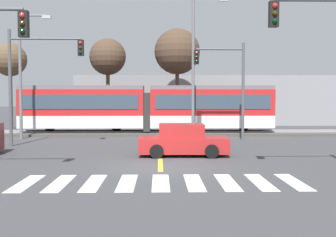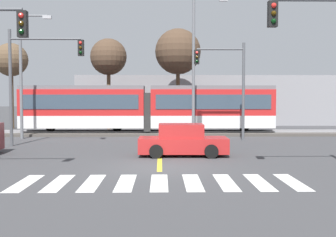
{
  "view_description": "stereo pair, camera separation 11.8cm",
  "coord_description": "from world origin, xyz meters",
  "px_view_note": "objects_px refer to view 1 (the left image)",
  "views": [
    {
      "loc": [
        -0.05,
        -16.73,
        2.85
      ],
      "look_at": [
        0.44,
        6.56,
        1.6
      ],
      "focal_mm": 45.0,
      "sensor_mm": 36.0,
      "label": 1
    },
    {
      "loc": [
        0.06,
        -16.73,
        2.85
      ],
      "look_at": [
        0.44,
        6.56,
        1.6
      ],
      "focal_mm": 45.0,
      "sensor_mm": 36.0,
      "label": 2
    }
  ],
  "objects_px": {
    "sedan_crossing": "(183,141)",
    "bare_tree_west": "(108,58)",
    "traffic_light_mid_left": "(34,70)",
    "traffic_light_far_right": "(227,77)",
    "street_lamp_west": "(23,67)",
    "bare_tree_east": "(177,52)",
    "light_rail_tram": "(147,107)",
    "street_lamp_centre": "(196,58)",
    "bare_tree_far_west": "(10,60)"
  },
  "relations": [
    {
      "from": "bare_tree_west",
      "to": "bare_tree_far_west",
      "type": "bearing_deg",
      "value": 174.31
    },
    {
      "from": "street_lamp_west",
      "to": "sedan_crossing",
      "type": "bearing_deg",
      "value": -38.93
    },
    {
      "from": "traffic_light_far_right",
      "to": "bare_tree_west",
      "type": "bearing_deg",
      "value": 133.18
    },
    {
      "from": "bare_tree_west",
      "to": "bare_tree_east",
      "type": "height_order",
      "value": "bare_tree_east"
    },
    {
      "from": "traffic_light_far_right",
      "to": "bare_tree_east",
      "type": "height_order",
      "value": "bare_tree_east"
    },
    {
      "from": "street_lamp_west",
      "to": "bare_tree_east",
      "type": "relative_size",
      "value": 0.97
    },
    {
      "from": "sedan_crossing",
      "to": "street_lamp_west",
      "type": "xyz_separation_m",
      "value": [
        -10.1,
        8.16,
        4.03
      ]
    },
    {
      "from": "traffic_light_far_right",
      "to": "bare_tree_far_west",
      "type": "bearing_deg",
      "value": 149.61
    },
    {
      "from": "light_rail_tram",
      "to": "street_lamp_west",
      "type": "distance_m",
      "value": 9.11
    },
    {
      "from": "street_lamp_centre",
      "to": "bare_tree_west",
      "type": "xyz_separation_m",
      "value": [
        -6.87,
        7.78,
        0.72
      ]
    },
    {
      "from": "sedan_crossing",
      "to": "bare_tree_east",
      "type": "relative_size",
      "value": 0.49
    },
    {
      "from": "street_lamp_centre",
      "to": "light_rail_tram",
      "type": "bearing_deg",
      "value": 138.82
    },
    {
      "from": "sedan_crossing",
      "to": "street_lamp_west",
      "type": "bearing_deg",
      "value": 141.07
    },
    {
      "from": "traffic_light_far_right",
      "to": "bare_tree_east",
      "type": "distance_m",
      "value": 9.84
    },
    {
      "from": "traffic_light_mid_left",
      "to": "street_lamp_centre",
      "type": "height_order",
      "value": "street_lamp_centre"
    },
    {
      "from": "bare_tree_far_west",
      "to": "bare_tree_east",
      "type": "xyz_separation_m",
      "value": [
        14.49,
        -1.03,
        0.66
      ]
    },
    {
      "from": "traffic_light_far_right",
      "to": "street_lamp_west",
      "type": "bearing_deg",
      "value": 174.75
    },
    {
      "from": "light_rail_tram",
      "to": "traffic_light_mid_left",
      "type": "distance_m",
      "value": 9.83
    },
    {
      "from": "traffic_light_mid_left",
      "to": "street_lamp_west",
      "type": "height_order",
      "value": "street_lamp_west"
    },
    {
      "from": "street_lamp_west",
      "to": "traffic_light_far_right",
      "type": "bearing_deg",
      "value": -5.25
    },
    {
      "from": "light_rail_tram",
      "to": "traffic_light_far_right",
      "type": "xyz_separation_m",
      "value": [
        5.22,
        -4.46,
        2.04
      ]
    },
    {
      "from": "sedan_crossing",
      "to": "traffic_light_mid_left",
      "type": "bearing_deg",
      "value": 153.49
    },
    {
      "from": "street_lamp_centre",
      "to": "bare_tree_east",
      "type": "distance_m",
      "value": 7.75
    },
    {
      "from": "light_rail_tram",
      "to": "traffic_light_far_right",
      "type": "relative_size",
      "value": 2.96
    },
    {
      "from": "traffic_light_mid_left",
      "to": "bare_tree_west",
      "type": "bearing_deg",
      "value": 77.6
    },
    {
      "from": "traffic_light_mid_left",
      "to": "bare_tree_west",
      "type": "height_order",
      "value": "bare_tree_west"
    },
    {
      "from": "traffic_light_mid_left",
      "to": "street_lamp_centre",
      "type": "relative_size",
      "value": 0.69
    },
    {
      "from": "street_lamp_centre",
      "to": "bare_tree_west",
      "type": "distance_m",
      "value": 10.4
    },
    {
      "from": "street_lamp_west",
      "to": "bare_tree_west",
      "type": "relative_size",
      "value": 1.07
    },
    {
      "from": "traffic_light_mid_left",
      "to": "street_lamp_centre",
      "type": "distance_m",
      "value": 10.54
    },
    {
      "from": "traffic_light_mid_left",
      "to": "bare_tree_west",
      "type": "relative_size",
      "value": 0.85
    },
    {
      "from": "light_rail_tram",
      "to": "street_lamp_centre",
      "type": "xyz_separation_m",
      "value": [
        3.39,
        -2.96,
        3.35
      ]
    },
    {
      "from": "street_lamp_centre",
      "to": "bare_tree_far_west",
      "type": "xyz_separation_m",
      "value": [
        -15.44,
        8.63,
        0.53
      ]
    },
    {
      "from": "traffic_light_mid_left",
      "to": "street_lamp_west",
      "type": "relative_size",
      "value": 0.79
    },
    {
      "from": "traffic_light_far_right",
      "to": "bare_tree_east",
      "type": "relative_size",
      "value": 0.73
    },
    {
      "from": "street_lamp_centre",
      "to": "bare_tree_far_west",
      "type": "relative_size",
      "value": 1.28
    },
    {
      "from": "traffic_light_far_right",
      "to": "street_lamp_west",
      "type": "xyz_separation_m",
      "value": [
        -13.3,
        1.22,
        0.65
      ]
    },
    {
      "from": "light_rail_tram",
      "to": "bare_tree_far_west",
      "type": "height_order",
      "value": "bare_tree_far_west"
    },
    {
      "from": "bare_tree_far_west",
      "to": "bare_tree_west",
      "type": "relative_size",
      "value": 0.96
    },
    {
      "from": "bare_tree_far_west",
      "to": "street_lamp_centre",
      "type": "bearing_deg",
      "value": -29.21
    },
    {
      "from": "street_lamp_centre",
      "to": "bare_tree_west",
      "type": "height_order",
      "value": "street_lamp_centre"
    },
    {
      "from": "street_lamp_west",
      "to": "street_lamp_centre",
      "type": "xyz_separation_m",
      "value": [
        11.46,
        0.28,
        0.67
      ]
    },
    {
      "from": "light_rail_tram",
      "to": "street_lamp_centre",
      "type": "distance_m",
      "value": 5.61
    },
    {
      "from": "light_rail_tram",
      "to": "bare_tree_east",
      "type": "xyz_separation_m",
      "value": [
        2.44,
        4.64,
        4.54
      ]
    },
    {
      "from": "traffic_light_far_right",
      "to": "traffic_light_mid_left",
      "type": "bearing_deg",
      "value": -165.89
    },
    {
      "from": "light_rail_tram",
      "to": "sedan_crossing",
      "type": "height_order",
      "value": "light_rail_tram"
    },
    {
      "from": "sedan_crossing",
      "to": "bare_tree_west",
      "type": "height_order",
      "value": "bare_tree_west"
    },
    {
      "from": "light_rail_tram",
      "to": "bare_tree_west",
      "type": "relative_size",
      "value": 2.39
    },
    {
      "from": "bare_tree_east",
      "to": "sedan_crossing",
      "type": "bearing_deg",
      "value": -91.46
    },
    {
      "from": "sedan_crossing",
      "to": "bare_tree_west",
      "type": "relative_size",
      "value": 0.55
    }
  ]
}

